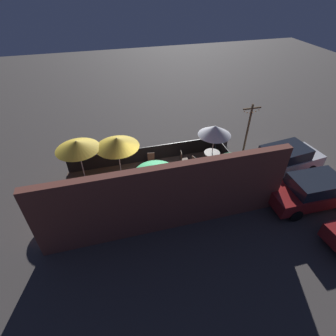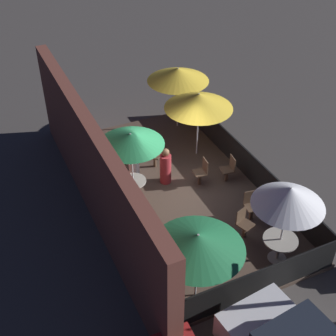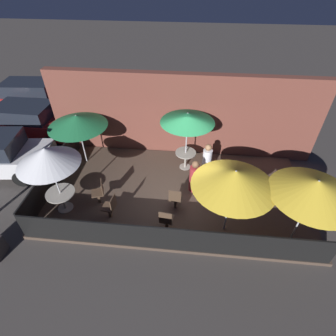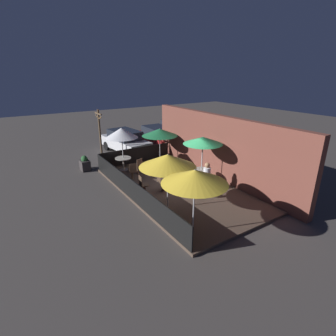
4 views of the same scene
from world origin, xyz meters
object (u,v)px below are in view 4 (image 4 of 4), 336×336
object	(u,v)px
patio_umbrella_1	(122,133)
patio_chair_2	(143,184)
planter_box	(85,164)
parked_car_0	(125,141)
patio_umbrella_0	(203,140)
patio_chair_1	(138,166)
patron_1	(186,179)
dining_table_0	(201,172)
parked_car_1	(157,137)
patio_umbrella_2	(195,177)
patio_chair_3	(132,171)
light_post	(100,133)
parked_car_2	(177,130)
patio_chair_4	(161,181)
patron_0	(207,177)
patio_umbrella_4	(168,161)
patio_umbrella_3	(160,132)
patio_chair_0	(197,188)
dining_table_1	(123,160)

from	to	relation	value
patio_umbrella_1	patio_chair_2	world-z (taller)	patio_umbrella_1
planter_box	parked_car_0	world-z (taller)	parked_car_0
parked_car_0	patio_umbrella_1	bearing A→B (deg)	-31.75
patio_umbrella_0	patio_chair_2	xyz separation A→B (m)	(-0.42, -3.14, -1.74)
patio_chair_1	patron_1	size ratio (longest dim) A/B	0.72
dining_table_0	patron_1	bearing A→B (deg)	-73.38
parked_car_0	parked_car_1	world-z (taller)	same
patio_umbrella_2	parked_car_1	xyz separation A→B (m)	(-10.68, 4.82, -1.42)
patio_umbrella_0	patio_chair_3	world-z (taller)	patio_umbrella_0
patio_umbrella_0	light_post	size ratio (longest dim) A/B	0.72
patio_umbrella_2	parked_car_2	size ratio (longest dim) A/B	0.51
patio_chair_4	patron_0	bearing A→B (deg)	-22.91
patio_umbrella_1	planter_box	xyz separation A→B (m)	(-1.45, -1.84, -1.91)
patio_chair_4	parked_car_2	world-z (taller)	parked_car_2
patio_umbrella_2	planter_box	bearing A→B (deg)	-171.45
patio_umbrella_1	patio_umbrella_4	size ratio (longest dim) A/B	1.04
patio_chair_1	patio_chair_4	distance (m)	2.56
patio_umbrella_1	patio_chair_3	xyz separation A→B (m)	(1.69, -0.22, -1.69)
patio_umbrella_2	parked_car_0	size ratio (longest dim) A/B	0.51
patio_umbrella_0	patron_0	xyz separation A→B (m)	(0.81, -0.35, -1.59)
patio_umbrella_3	light_post	bearing A→B (deg)	-125.96
patio_umbrella_4	planter_box	bearing A→B (deg)	-167.34
patio_umbrella_3	planter_box	size ratio (longest dim) A/B	2.47
patio_chair_4	patron_1	world-z (taller)	patron_1
patio_chair_2	parked_car_1	world-z (taller)	parked_car_1
light_post	patio_chair_0	bearing A→B (deg)	12.93
patio_umbrella_4	patron_1	bearing A→B (deg)	120.90
patio_umbrella_1	planter_box	bearing A→B (deg)	-128.38
patio_chair_2	patio_umbrella_3	bearing A→B (deg)	57.19
patio_chair_1	parked_car_0	xyz separation A→B (m)	(-4.70, 1.31, 0.22)
patio_umbrella_0	dining_table_0	xyz separation A→B (m)	(0.00, 0.00, -1.66)
patron_0	light_post	xyz separation A→B (m)	(-7.08, -2.72, 1.14)
patio_umbrella_0	patio_chair_1	bearing A→B (deg)	-141.51
patio_chair_2	patron_1	size ratio (longest dim) A/B	0.70
light_post	patio_chair_1	bearing A→B (deg)	13.77
patron_0	patron_1	size ratio (longest dim) A/B	1.07
patio_umbrella_0	patio_chair_0	distance (m)	2.55
patio_umbrella_0	patio_chair_3	size ratio (longest dim) A/B	2.63
patron_1	parked_car_0	xyz separation A→B (m)	(-7.85, 0.36, 0.14)
patio_chair_4	parked_car_0	size ratio (longest dim) A/B	0.20
patio_umbrella_3	parked_car_0	bearing A→B (deg)	-165.63
dining_table_1	patio_chair_1	distance (m)	1.21
patio_umbrella_2	patio_chair_2	size ratio (longest dim) A/B	2.65
parked_car_1	parked_car_2	bearing A→B (deg)	116.44
patio_umbrella_4	planter_box	world-z (taller)	patio_umbrella_4
patio_umbrella_1	patio_umbrella_2	bearing A→B (deg)	-4.13
patio_umbrella_4	dining_table_0	size ratio (longest dim) A/B	2.97
patio_umbrella_2	patio_chair_2	distance (m)	4.12
planter_box	light_post	bearing A→B (deg)	123.34
patron_1	light_post	distance (m)	6.99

